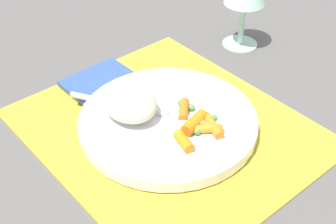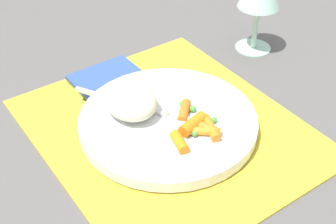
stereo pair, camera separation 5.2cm
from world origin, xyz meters
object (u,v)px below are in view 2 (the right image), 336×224
carrot_portion (195,127)px  fork (146,109)px  rice_mound (130,101)px  plate (168,122)px  napkin (108,78)px

carrot_portion → fork: bearing=-157.7°
rice_mound → carrot_portion: 0.10m
plate → napkin: plate is taller
plate → napkin: (-0.16, -0.01, -0.00)m
plate → napkin: 0.16m
napkin → rice_mound: bearing=-12.3°
plate → fork: 0.04m
plate → rice_mound: bearing=-137.8°
carrot_portion → plate: bearing=-163.1°
plate → carrot_portion: carrot_portion is taller
rice_mound → plate: bearing=42.2°
napkin → plate: bearing=4.7°
rice_mound → carrot_portion: size_ratio=0.92×
fork → napkin: fork is taller
rice_mound → napkin: size_ratio=0.79×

